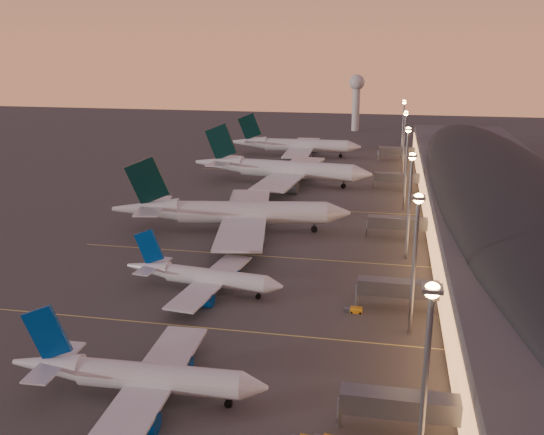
% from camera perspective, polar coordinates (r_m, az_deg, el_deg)
% --- Properties ---
extents(ground, '(700.00, 700.00, 0.00)m').
position_cam_1_polar(ground, '(117.42, -5.26, -9.26)').
color(ground, '#423F3D').
extents(airliner_narrow_south, '(38.95, 34.72, 13.94)m').
position_cam_1_polar(airliner_narrow_south, '(92.96, -12.55, -14.40)').
color(airliner_narrow_south, silver).
rests_on(airliner_narrow_south, ground).
extents(airliner_narrow_north, '(35.39, 31.84, 12.64)m').
position_cam_1_polar(airliner_narrow_north, '(127.59, -6.53, -5.57)').
color(airliner_narrow_north, silver).
rests_on(airliner_narrow_north, ground).
extents(airliner_wide_near, '(65.43, 60.33, 20.98)m').
position_cam_1_polar(airliner_wide_near, '(166.22, -3.81, 0.46)').
color(airliner_wide_near, silver).
rests_on(airliner_wide_near, ground).
extents(airliner_wide_mid, '(67.42, 61.75, 21.56)m').
position_cam_1_polar(airliner_wide_mid, '(222.59, 0.85, 4.56)').
color(airliner_wide_mid, silver).
rests_on(airliner_wide_mid, ground).
extents(airliner_wide_far, '(60.47, 54.90, 19.39)m').
position_cam_1_polar(airliner_wide_far, '(279.17, 2.17, 6.81)').
color(airliner_wide_far, silver).
rests_on(airliner_wide_far, ground).
extents(terminal_building, '(56.35, 255.00, 17.46)m').
position_cam_1_polar(terminal_building, '(181.59, 20.65, 1.89)').
color(terminal_building, '#4A4B4F').
rests_on(terminal_building, ground).
extents(light_masts, '(2.20, 217.20, 25.90)m').
position_cam_1_polar(light_masts, '(169.83, 12.70, 4.65)').
color(light_masts, gray).
rests_on(light_masts, ground).
extents(radar_tower, '(9.00, 9.00, 32.50)m').
position_cam_1_polar(radar_tower, '(363.28, 7.95, 11.52)').
color(radar_tower, silver).
rests_on(radar_tower, ground).
extents(lane_markings, '(90.00, 180.36, 0.00)m').
position_cam_1_polar(lane_markings, '(153.34, -1.09, -2.98)').
color(lane_markings, '#D8C659').
rests_on(lane_markings, ground).
extents(baggage_tug_c, '(3.48, 1.63, 1.02)m').
position_cam_1_polar(baggage_tug_c, '(119.54, 7.72, -8.62)').
color(baggage_tug_c, orange).
rests_on(baggage_tug_c, ground).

